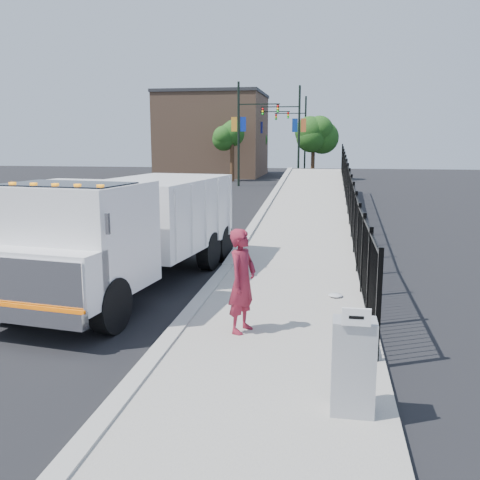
# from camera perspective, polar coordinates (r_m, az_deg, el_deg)

# --- Properties ---
(ground) EXTENTS (120.00, 120.00, 0.00)m
(ground) POSITION_cam_1_polar(r_m,az_deg,el_deg) (11.21, -5.19, -8.08)
(ground) COLOR black
(ground) RESTS_ON ground
(sidewalk) EXTENTS (3.55, 12.00, 0.12)m
(sidewalk) POSITION_cam_1_polar(r_m,az_deg,el_deg) (9.03, 3.69, -12.40)
(sidewalk) COLOR #9E998E
(sidewalk) RESTS_ON ground
(curb) EXTENTS (0.30, 12.00, 0.16)m
(curb) POSITION_cam_1_polar(r_m,az_deg,el_deg) (9.39, -8.32, -11.43)
(curb) COLOR #ADAAA3
(curb) RESTS_ON ground
(ramp) EXTENTS (3.95, 24.06, 3.19)m
(ramp) POSITION_cam_1_polar(r_m,az_deg,el_deg) (26.52, 8.05, 2.73)
(ramp) COLOR #9E998E
(ramp) RESTS_ON ground
(iron_fence) EXTENTS (0.10, 28.00, 1.80)m
(iron_fence) POSITION_cam_1_polar(r_m,az_deg,el_deg) (22.45, 11.48, 3.52)
(iron_fence) COLOR black
(iron_fence) RESTS_ON ground
(truck) EXTENTS (3.66, 8.41, 2.79)m
(truck) POSITION_cam_1_polar(r_m,az_deg,el_deg) (13.05, -11.82, 1.49)
(truck) COLOR black
(truck) RESTS_ON ground
(worker) EXTENTS (0.66, 0.81, 1.91)m
(worker) POSITION_cam_1_polar(r_m,az_deg,el_deg) (9.70, 0.24, -4.38)
(worker) COLOR maroon
(worker) RESTS_ON sidewalk
(utility_cabinet) EXTENTS (0.55, 0.40, 1.25)m
(utility_cabinet) POSITION_cam_1_polar(r_m,az_deg,el_deg) (7.14, 11.98, -13.07)
(utility_cabinet) COLOR gray
(utility_cabinet) RESTS_ON sidewalk
(arrow_sign) EXTENTS (0.35, 0.04, 0.22)m
(arrow_sign) POSITION_cam_1_polar(r_m,az_deg,el_deg) (6.67, 12.30, -8.03)
(arrow_sign) COLOR white
(arrow_sign) RESTS_ON utility_cabinet
(debris) EXTENTS (0.32, 0.32, 0.08)m
(debris) POSITION_cam_1_polar(r_m,az_deg,el_deg) (12.24, 10.14, -5.81)
(debris) COLOR silver
(debris) RESTS_ON sidewalk
(light_pole_0) EXTENTS (3.77, 0.22, 8.00)m
(light_pole_0) POSITION_cam_1_polar(r_m,az_deg,el_deg) (42.34, 0.26, 11.66)
(light_pole_0) COLOR black
(light_pole_0) RESTS_ON ground
(light_pole_1) EXTENTS (3.77, 0.22, 8.00)m
(light_pole_1) POSITION_cam_1_polar(r_m,az_deg,el_deg) (45.50, 5.92, 11.53)
(light_pole_1) COLOR black
(light_pole_1) RESTS_ON ground
(light_pole_2) EXTENTS (3.77, 0.22, 8.00)m
(light_pole_2) POSITION_cam_1_polar(r_m,az_deg,el_deg) (53.30, 2.14, 11.43)
(light_pole_2) COLOR black
(light_pole_2) RESTS_ON ground
(light_pole_3) EXTENTS (3.78, 0.22, 8.00)m
(light_pole_3) POSITION_cam_1_polar(r_m,az_deg,el_deg) (56.63, 6.66, 11.32)
(light_pole_3) COLOR black
(light_pole_3) RESTS_ON ground
(tree_0) EXTENTS (2.25, 2.25, 5.13)m
(tree_0) POSITION_cam_1_polar(r_m,az_deg,el_deg) (47.42, -0.84, 11.00)
(tree_0) COLOR #382314
(tree_0) RESTS_ON ground
(tree_1) EXTENTS (2.74, 2.74, 5.37)m
(tree_1) POSITION_cam_1_polar(r_m,az_deg,el_deg) (49.55, 7.84, 10.93)
(tree_1) COLOR #382314
(tree_1) RESTS_ON ground
(tree_2) EXTENTS (2.66, 2.66, 5.33)m
(tree_2) POSITION_cam_1_polar(r_m,az_deg,el_deg) (58.99, 1.56, 10.95)
(tree_2) COLOR #382314
(tree_2) RESTS_ON ground
(building) EXTENTS (10.00, 10.00, 8.00)m
(building) POSITION_cam_1_polar(r_m,az_deg,el_deg) (55.52, -2.83, 11.02)
(building) COLOR #8C664C
(building) RESTS_ON ground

